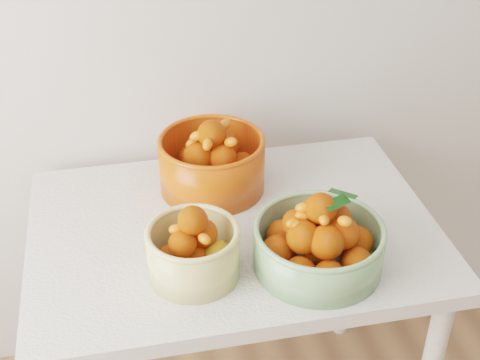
# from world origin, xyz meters

# --- Properties ---
(table) EXTENTS (1.00, 0.70, 0.75)m
(table) POSITION_xyz_m (-0.31, 1.60, 0.65)
(table) COLOR silver
(table) RESTS_ON ground
(bowl_cream) EXTENTS (0.25, 0.25, 0.18)m
(bowl_cream) POSITION_xyz_m (-0.43, 1.45, 0.82)
(bowl_cream) COLOR #DAC67C
(bowl_cream) RESTS_ON table
(bowl_green) EXTENTS (0.38, 0.38, 0.19)m
(bowl_green) POSITION_xyz_m (-0.15, 1.42, 0.82)
(bowl_green) COLOR #7DA874
(bowl_green) RESTS_ON table
(bowl_orange) EXTENTS (0.37, 0.37, 0.20)m
(bowl_orange) POSITION_xyz_m (-0.33, 1.78, 0.83)
(bowl_orange) COLOR red
(bowl_orange) RESTS_ON table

